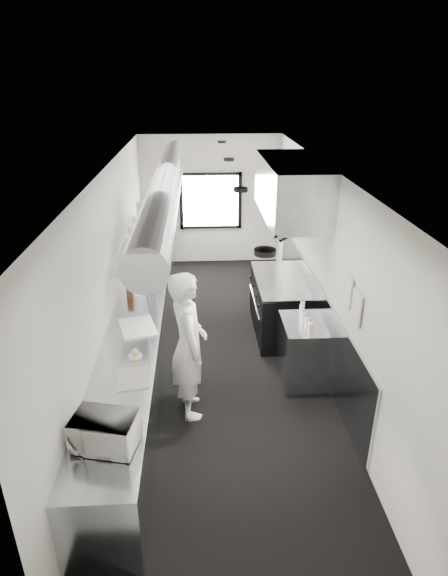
{
  "coord_description": "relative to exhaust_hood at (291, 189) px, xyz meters",
  "views": [
    {
      "loc": [
        -0.27,
        -6.17,
        3.94
      ],
      "look_at": [
        0.06,
        -0.2,
        1.21
      ],
      "focal_mm": 29.47,
      "sensor_mm": 36.0,
      "label": 1
    }
  ],
  "objects": [
    {
      "name": "floor",
      "position": [
        -1.1,
        -0.7,
        -2.39
      ],
      "size": [
        3.0,
        8.0,
        0.01
      ],
      "primitive_type": "cube",
      "color": "black",
      "rests_on": "ground"
    },
    {
      "name": "ceiling",
      "position": [
        -1.1,
        -0.7,
        0.41
      ],
      "size": [
        3.0,
        8.0,
        0.01
      ],
      "primitive_type": "cube",
      "color": "white",
      "rests_on": "wall_back"
    },
    {
      "name": "wall_back",
      "position": [
        -1.1,
        3.3,
        -0.99
      ],
      "size": [
        3.0,
        0.02,
        2.8
      ],
      "primitive_type": "cube",
      "color": "silver",
      "rests_on": "floor"
    },
    {
      "name": "wall_front",
      "position": [
        -1.1,
        -4.7,
        -0.99
      ],
      "size": [
        3.0,
        0.02,
        2.8
      ],
      "primitive_type": "cube",
      "color": "silver",
      "rests_on": "floor"
    },
    {
      "name": "wall_left",
      "position": [
        -2.6,
        -0.7,
        -0.99
      ],
      "size": [
        0.02,
        8.0,
        2.8
      ],
      "primitive_type": "cube",
      "color": "silver",
      "rests_on": "floor"
    },
    {
      "name": "wall_right",
      "position": [
        0.4,
        -0.7,
        -0.99
      ],
      "size": [
        0.02,
        8.0,
        2.8
      ],
      "primitive_type": "cube",
      "color": "silver",
      "rests_on": "floor"
    },
    {
      "name": "wall_cladding",
      "position": [
        0.38,
        -0.4,
        -1.84
      ],
      "size": [
        0.03,
        5.5,
        1.1
      ],
      "primitive_type": "cube",
      "color": "#989FA6",
      "rests_on": "wall_right"
    },
    {
      "name": "hvac_duct",
      "position": [
        -1.8,
        -0.3,
        0.16
      ],
      "size": [
        0.4,
        6.4,
        0.4
      ],
      "primitive_type": "cylinder",
      "rotation": [
        1.57,
        0.0,
        0.0
      ],
      "color": "#989AA1",
      "rests_on": "ceiling"
    },
    {
      "name": "service_window",
      "position": [
        -1.1,
        3.26,
        -0.99
      ],
      "size": [
        1.36,
        0.05,
        1.25
      ],
      "color": "white",
      "rests_on": "wall_back"
    },
    {
      "name": "exhaust_hood",
      "position": [
        0.0,
        0.0,
        0.0
      ],
      "size": [
        0.81,
        2.2,
        0.88
      ],
      "color": "#989FA6",
      "rests_on": "ceiling"
    },
    {
      "name": "prep_counter",
      "position": [
        -2.25,
        -1.2,
        -1.94
      ],
      "size": [
        0.7,
        6.0,
        0.9
      ],
      "primitive_type": "cube",
      "color": "#989FA6",
      "rests_on": "floor"
    },
    {
      "name": "pass_shelf",
      "position": [
        -2.29,
        0.3,
        -0.86
      ],
      "size": [
        0.45,
        3.0,
        0.68
      ],
      "color": "#989FA6",
      "rests_on": "prep_counter"
    },
    {
      "name": "range",
      "position": [
        -0.06,
        0.0,
        -1.92
      ],
      "size": [
        0.88,
        1.6,
        0.94
      ],
      "color": "black",
      "rests_on": "floor"
    },
    {
      "name": "bottle_station",
      "position": [
        0.05,
        -1.4,
        -1.94
      ],
      "size": [
        0.65,
        0.8,
        0.9
      ],
      "primitive_type": "cube",
      "color": "#989FA6",
      "rests_on": "floor"
    },
    {
      "name": "far_work_table",
      "position": [
        -2.25,
        2.5,
        -1.94
      ],
      "size": [
        0.7,
        1.2,
        0.9
      ],
      "primitive_type": "cube",
      "color": "#989FA6",
      "rests_on": "floor"
    },
    {
      "name": "notice_sheet_a",
      "position": [
        0.37,
        -1.9,
        -0.79
      ],
      "size": [
        0.02,
        0.28,
        0.38
      ],
      "primitive_type": "cube",
      "color": "beige",
      "rests_on": "wall_right"
    },
    {
      "name": "notice_sheet_b",
      "position": [
        0.37,
        -2.25,
        -0.84
      ],
      "size": [
        0.02,
        0.28,
        0.38
      ],
      "primitive_type": "cube",
      "color": "beige",
      "rests_on": "wall_right"
    },
    {
      "name": "line_cook",
      "position": [
        -1.52,
        -1.97,
        -1.44
      ],
      "size": [
        0.57,
        0.76,
        1.9
      ],
      "primitive_type": "imported",
      "rotation": [
        0.0,
        0.0,
        1.75
      ],
      "color": "silver",
      "rests_on": "floor"
    },
    {
      "name": "microwave",
      "position": [
        -2.24,
        -3.55,
        -1.34
      ],
      "size": [
        0.59,
        0.49,
        0.31
      ],
      "primitive_type": "imported",
      "rotation": [
        0.0,
        0.0,
        -0.21
      ],
      "color": "white",
      "rests_on": "prep_counter"
    },
    {
      "name": "deli_tub_a",
      "position": [
        -2.39,
        -3.28,
        -1.44
      ],
      "size": [
        0.16,
        0.16,
        0.09
      ],
      "primitive_type": "cylinder",
      "rotation": [
        0.0,
        0.0,
        0.19
      ],
      "color": "silver",
      "rests_on": "prep_counter"
    },
    {
      "name": "deli_tub_b",
      "position": [
        -2.42,
        -3.14,
        -1.44
      ],
      "size": [
        0.15,
        0.15,
        0.09
      ],
      "primitive_type": "cylinder",
      "rotation": [
        0.0,
        0.0,
        -0.19
      ],
      "color": "silver",
      "rests_on": "prep_counter"
    },
    {
      "name": "newspaper",
      "position": [
        -2.13,
        -2.54,
        -1.49
      ],
      "size": [
        0.4,
        0.47,
        0.01
      ],
      "primitive_type": "cube",
      "rotation": [
        0.0,
        0.0,
        0.15
      ],
      "color": "beige",
      "rests_on": "prep_counter"
    },
    {
      "name": "small_plate",
      "position": [
        -2.15,
        -2.09,
        -1.48
      ],
      "size": [
        0.17,
        0.17,
        0.01
      ],
      "primitive_type": "cylinder",
      "rotation": [
        0.0,
        0.0,
        0.05
      ],
      "color": "silver",
      "rests_on": "prep_counter"
    },
    {
      "name": "pastry",
      "position": [
        -2.15,
        -2.09,
        -1.43
      ],
      "size": [
        0.09,
        0.09,
        0.09
      ],
      "primitive_type": "sphere",
      "color": "#E0C776",
      "rests_on": "small_plate"
    },
    {
      "name": "cutting_board",
      "position": [
        -2.2,
        -1.4,
        -1.48
      ],
      "size": [
        0.58,
        0.68,
        0.02
      ],
      "primitive_type": "cube",
      "rotation": [
        0.0,
        0.0,
        0.29
      ],
      "color": "silver",
      "rests_on": "prep_counter"
    },
    {
      "name": "knife_block",
      "position": [
        -2.42,
        -0.36,
        -1.37
      ],
      "size": [
        0.1,
        0.22,
        0.23
      ],
      "primitive_type": "cube",
      "rotation": [
        0.0,
        0.0,
        0.04
      ],
      "color": "brown",
      "rests_on": "prep_counter"
    },
    {
      "name": "plate_stack_a",
      "position": [
        -2.28,
        -0.44,
        -0.69
      ],
      "size": [
        0.29,
        0.29,
        0.27
      ],
      "primitive_type": "cylinder",
      "rotation": [
        0.0,
        0.0,
        0.32
      ],
      "color": "silver",
      "rests_on": "pass_shelf"
    },
    {
      "name": "plate_stack_b",
      "position": [
        -2.29,
        -0.12,
        -0.65
      ],
      "size": [
        0.3,
        0.3,
        0.34
      ],
      "primitive_type": "cylinder",
      "rotation": [
        0.0,
        0.0,
        -0.16
      ],
      "color": "silver",
      "rests_on": "pass_shelf"
    },
    {
      "name": "plate_stack_c",
      "position": [
        -2.32,
        0.43,
        -0.67
      ],
      "size": [
        0.28,
        0.28,
        0.31
      ],
      "primitive_type": "cylinder",
      "rotation": [
        0.0,
        0.0,
        0.39
      ],
      "color": "silver",
      "rests_on": "pass_shelf"
    },
    {
      "name": "plate_stack_d",
      "position": [
        -2.28,
        0.99,
        -0.62
      ],
      "size": [
        0.27,
        0.27,
        0.4
      ],
      "primitive_type": "cylinder",
      "rotation": [
        0.0,
        0.0,
        -0.04
      ],
      "color": "silver",
      "rests_on": "pass_shelf"
    },
    {
      "name": "squeeze_bottle_a",
      "position": [
        0.0,
        -1.74,
        -1.4
      ],
      "size": [
        0.08,
        0.08,
        0.19
      ],
      "primitive_type": "cylinder",
      "rotation": [
        0.0,
        0.0,
        0.35
      ],
      "color": "silver",
      "rests_on": "bottle_station"
    },
    {
      "name": "squeeze_bottle_b",
      "position": [
        -0.0,
        -1.57,
        -1.41
      ],
      "size": [
        0.07,
        0.07,
        0.17
      ],
      "primitive_type": "cylinder",
      "rotation": [
        0.0,
        0.0,
        -0.42
      ],
      "color": "silver",
      "rests_on": "bottle_station"
    },
    {
      "name": "squeeze_bottle_c",
      "position": [
        -0.02,
        -1.41,
        -1.41
      ],
      "size": [
        0.06,
        0.06,
        0.16
      ],
      "primitive_type": "cylinder",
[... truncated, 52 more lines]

